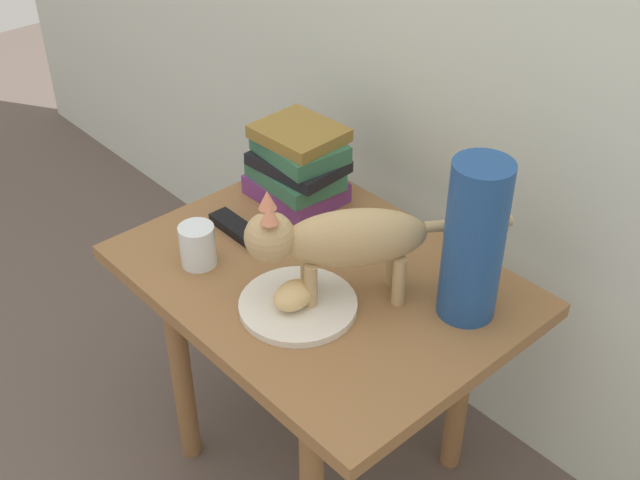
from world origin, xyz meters
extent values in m
plane|color=brown|center=(0.00, 0.00, 0.00)|extent=(6.00, 6.00, 0.00)
cube|color=olive|center=(0.00, 0.00, 0.51)|extent=(0.75, 0.56, 0.03)
cylinder|color=olive|center=(-0.21, -0.21, 0.25)|extent=(0.04, 0.04, 0.50)
cylinder|color=olive|center=(-0.21, 0.21, 0.25)|extent=(0.04, 0.04, 0.50)
cylinder|color=olive|center=(0.21, 0.21, 0.25)|extent=(0.04, 0.04, 0.50)
cylinder|color=silver|center=(0.05, -0.10, 0.54)|extent=(0.22, 0.22, 0.01)
ellipsoid|color=#E0BC7A|center=(0.05, -0.11, 0.57)|extent=(0.07, 0.08, 0.05)
cylinder|color=tan|center=(0.07, -0.08, 0.58)|extent=(0.02, 0.02, 0.10)
cylinder|color=tan|center=(0.02, -0.05, 0.58)|extent=(0.02, 0.02, 0.10)
cylinder|color=tan|center=(0.16, 0.05, 0.58)|extent=(0.02, 0.02, 0.10)
cylinder|color=tan|center=(0.11, 0.08, 0.58)|extent=(0.02, 0.02, 0.10)
ellipsoid|color=tan|center=(0.09, 0.00, 0.66)|extent=(0.22, 0.27, 0.11)
sphere|color=tan|center=(0.01, -0.12, 0.68)|extent=(0.09, 0.09, 0.09)
cone|color=#DD8460|center=(0.02, -0.13, 0.74)|extent=(0.03, 0.03, 0.03)
cone|color=#DD8460|center=(-0.01, -0.11, 0.74)|extent=(0.03, 0.03, 0.03)
cylinder|color=tan|center=(0.21, 0.17, 0.67)|extent=(0.11, 0.14, 0.02)
cube|color=#72337A|center=(-0.24, 0.15, 0.55)|extent=(0.20, 0.15, 0.04)
cube|color=#336B4C|center=(-0.23, 0.14, 0.59)|extent=(0.20, 0.15, 0.04)
cube|color=black|center=(-0.23, 0.14, 0.62)|extent=(0.20, 0.15, 0.03)
cube|color=#336B4C|center=(-0.23, 0.15, 0.65)|extent=(0.19, 0.15, 0.04)
cube|color=olive|center=(-0.23, 0.15, 0.69)|extent=(0.18, 0.16, 0.03)
cylinder|color=navy|center=(0.26, 0.12, 0.68)|extent=(0.11, 0.11, 0.31)
cylinder|color=silver|center=(-0.18, -0.15, 0.57)|extent=(0.07, 0.07, 0.08)
cylinder|color=silver|center=(-0.18, -0.15, 0.55)|extent=(0.06, 0.06, 0.04)
cube|color=black|center=(-0.21, -0.03, 0.54)|extent=(0.15, 0.05, 0.02)
camera|label=1|loc=(0.91, -0.83, 1.49)|focal=45.59mm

